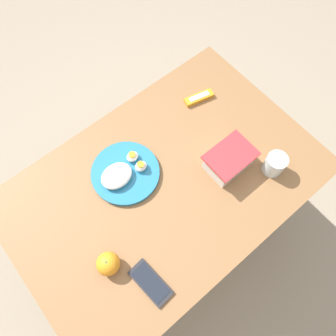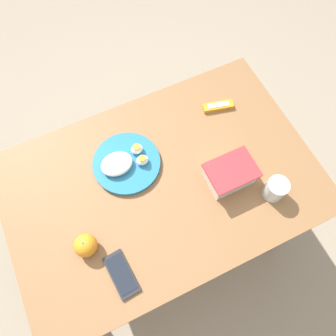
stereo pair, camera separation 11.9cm
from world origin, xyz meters
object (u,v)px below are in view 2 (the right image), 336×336
Objects in this scene: food_container at (230,175)px; rice_plate at (125,163)px; orange_fruit at (86,245)px; candy_bar at (218,106)px; cell_phone at (121,274)px; drinking_glass at (275,189)px.

rice_plate is (0.32, -0.21, -0.02)m from food_container.
orange_fruit is 0.60× the size of candy_bar.
rice_plate is 1.62× the size of cell_phone.
orange_fruit is 0.15m from cell_phone.
food_container is 2.03× the size of drinking_glass.
food_container is 0.16m from drinking_glass.
drinking_glass is (-0.43, 0.33, 0.03)m from rice_plate.
orange_fruit is at bearing 1.62° from food_container.
food_container is at bearing 146.14° from rice_plate.
candy_bar is (-0.67, -0.31, -0.03)m from orange_fruit.
drinking_glass reaches higher than candy_bar.
food_container reaches higher than rice_plate.
food_container is 2.25× the size of orange_fruit.
food_container reaches higher than cell_phone.
orange_fruit reaches higher than candy_bar.
drinking_glass reaches higher than orange_fruit.
orange_fruit is 0.67m from drinking_glass.
food_container is 1.12× the size of cell_phone.
cell_phone is at bearing 2.67° from drinking_glass.
cell_phone is (0.60, 0.43, -0.00)m from candy_bar.
drinking_glass is (-0.67, 0.10, 0.00)m from orange_fruit.
candy_bar is at bearing -170.16° from rice_plate.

